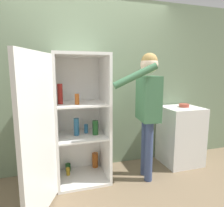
{
  "coord_description": "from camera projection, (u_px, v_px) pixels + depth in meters",
  "views": [
    {
      "loc": [
        -0.56,
        -1.98,
        1.49
      ],
      "look_at": [
        0.24,
        0.63,
        1.04
      ],
      "focal_mm": 32.0,
      "sensor_mm": 36.0,
      "label": 1
    }
  ],
  "objects": [
    {
      "name": "ground_plane",
      "position": [
        108.0,
        203.0,
        2.27
      ],
      "size": [
        12.0,
        12.0,
        0.0
      ],
      "primitive_type": "plane",
      "color": "#7A664C"
    },
    {
      "name": "wall_back",
      "position": [
        90.0,
        85.0,
        2.99
      ],
      "size": [
        7.0,
        0.06,
        2.55
      ],
      "color": "gray",
      "rests_on": "ground_plane"
    },
    {
      "name": "refrigerator",
      "position": [
        73.0,
        122.0,
        2.55
      ],
      "size": [
        1.01,
        1.25,
        1.71
      ],
      "color": "white",
      "rests_on": "ground_plane"
    },
    {
      "name": "person",
      "position": [
        148.0,
        100.0,
        2.65
      ],
      "size": [
        0.69,
        0.55,
        1.72
      ],
      "color": "#384770",
      "rests_on": "ground_plane"
    },
    {
      "name": "counter",
      "position": [
        180.0,
        135.0,
        3.21
      ],
      "size": [
        0.58,
        0.55,
        0.92
      ],
      "color": "white",
      "rests_on": "ground_plane"
    },
    {
      "name": "bowl",
      "position": [
        184.0,
        105.0,
        3.15
      ],
      "size": [
        0.15,
        0.15,
        0.05
      ],
      "color": "#B24738",
      "rests_on": "counter"
    }
  ]
}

